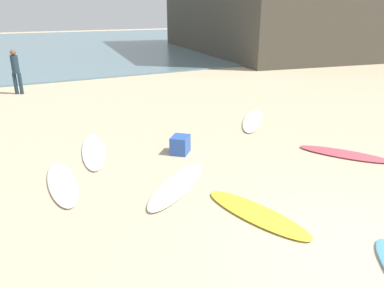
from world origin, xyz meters
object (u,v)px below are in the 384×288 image
at_px(surfboard_2, 256,213).
at_px(surfboard_4, 344,154).
at_px(surfboard_6, 94,150).
at_px(surfboard_5, 253,120).
at_px(surfboard_3, 62,183).
at_px(beach_cooler, 180,145).
at_px(beachgoer_mid, 16,70).
at_px(surfboard_1, 178,185).

relative_size(surfboard_2, surfboard_4, 1.02).
bearing_deg(surfboard_6, surfboard_5, -164.57).
height_order(surfboard_3, surfboard_4, surfboard_3).
bearing_deg(beach_cooler, surfboard_3, -172.29).
height_order(surfboard_2, beach_cooler, beach_cooler).
distance_m(surfboard_6, beachgoer_mid, 7.88).
bearing_deg(surfboard_3, beach_cooler, 11.61).
bearing_deg(surfboard_1, surfboard_3, 19.53).
relative_size(surfboard_4, surfboard_6, 0.80).
xyz_separation_m(surfboard_2, surfboard_4, (3.44, 1.14, 0.00)).
xyz_separation_m(surfboard_2, surfboard_5, (3.30, 4.37, 0.01)).
bearing_deg(surfboard_2, surfboard_3, 120.36).
distance_m(surfboard_3, beachgoer_mid, 9.26).
xyz_separation_m(surfboard_1, surfboard_4, (4.11, -0.41, -0.01)).
bearing_deg(beach_cooler, beachgoer_mid, 107.14).
relative_size(surfboard_4, beachgoer_mid, 1.16).
relative_size(surfboard_2, beach_cooler, 4.36).
distance_m(surfboard_1, surfboard_2, 1.68).
xyz_separation_m(surfboard_1, surfboard_2, (0.67, -1.55, -0.01)).
relative_size(surfboard_5, surfboard_6, 1.03).
distance_m(surfboard_5, beach_cooler, 3.38).
relative_size(surfboard_1, surfboard_2, 1.08).
bearing_deg(beachgoer_mid, surfboard_5, -26.73).
distance_m(surfboard_1, beachgoer_mid, 10.59).
bearing_deg(surfboard_1, surfboard_4, -134.79).
xyz_separation_m(surfboard_4, surfboard_6, (-5.04, 3.03, -0.00)).
bearing_deg(beach_cooler, surfboard_2, -93.17).
bearing_deg(surfboard_4, beach_cooler, 117.56).
distance_m(surfboard_3, surfboard_6, 1.75).
height_order(surfboard_2, surfboard_6, same).
bearing_deg(surfboard_6, beachgoer_mid, -69.96).
bearing_deg(beach_cooler, surfboard_5, 22.25).
bearing_deg(surfboard_2, surfboard_5, 39.70).
height_order(surfboard_3, surfboard_5, surfboard_5).
bearing_deg(surfboard_6, beach_cooler, 161.84).
bearing_deg(surfboard_1, beachgoer_mid, -28.79).
relative_size(surfboard_6, beach_cooler, 5.36).
xyz_separation_m(surfboard_6, beachgoer_mid, (-0.95, 7.77, 0.94)).
bearing_deg(beachgoer_mid, beach_cooler, -47.32).
relative_size(surfboard_3, surfboard_4, 1.08).
relative_size(surfboard_3, surfboard_6, 0.86).
bearing_deg(surfboard_5, surfboard_3, 58.45).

